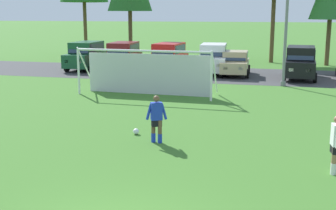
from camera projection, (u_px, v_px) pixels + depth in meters
ground_plane at (216, 99)px, 22.66m from camera, size 400.00×400.00×0.00m
parking_lot_strip at (234, 75)px, 31.34m from camera, size 52.00×8.40×0.01m
soccer_ball at (136, 131)px, 16.02m from camera, size 0.22×0.22×0.22m
soccer_goal at (147, 71)px, 23.57m from camera, size 7.47×2.16×2.57m
player_striker_near at (157, 119)px, 14.88m from camera, size 0.73×0.39×1.64m
player_midfield_center at (336, 145)px, 11.99m from camera, size 0.28×0.74×1.64m
parked_car_slot_far_left at (86, 55)px, 34.17m from camera, size 2.17×4.62×2.16m
parked_car_slot_left at (123, 56)px, 33.58m from camera, size 2.34×4.70×2.16m
parked_car_slot_center_left at (168, 57)px, 32.66m from camera, size 2.35×4.71×2.16m
parked_car_slot_center at (213, 58)px, 31.84m from camera, size 2.41×4.74×2.16m
parked_car_slot_center_right at (235, 63)px, 31.00m from camera, size 2.15×4.26×1.72m
parked_car_slot_right at (300, 62)px, 29.36m from camera, size 2.30×4.69×2.16m
street_lamp at (289, 27)px, 25.92m from camera, size 2.00×0.32×6.76m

